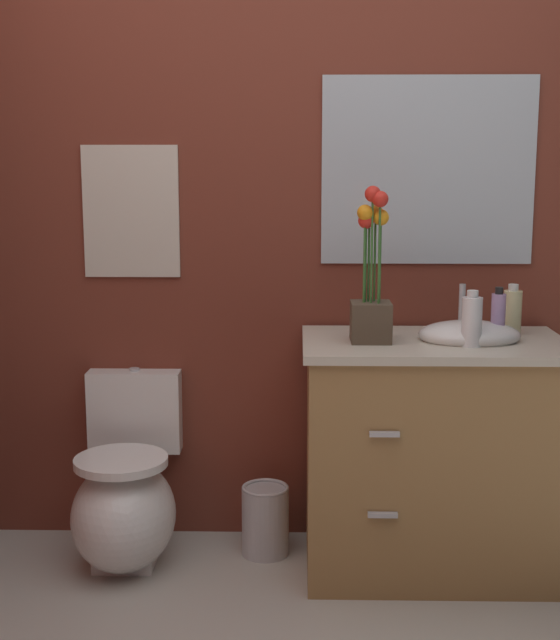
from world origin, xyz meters
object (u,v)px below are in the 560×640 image
trash_bin (265,520)px  wall_mirror (428,171)px  toilet (126,500)px  flower_vase (371,287)px  lotion_bottle (498,316)px  soap_bottle (472,321)px  wall_poster (131,212)px  hand_wash_bottle (512,311)px  vanity_cabinet (432,453)px

trash_bin → wall_mirror: size_ratio=0.34×
toilet → flower_vase: bearing=-3.4°
lotion_bottle → flower_vase: bearing=-176.8°
toilet → soap_bottle: 1.43m
toilet → wall_poster: 1.09m
flower_vase → wall_poster: wall_poster is taller
trash_bin → wall_mirror: (0.61, 0.19, 1.31)m
trash_bin → wall_mirror: wall_mirror is taller
trash_bin → flower_vase: bearing=-19.0°
hand_wash_bottle → wall_mirror: bearing=149.0°
wall_mirror → flower_vase: bearing=-125.8°
vanity_cabinet → lotion_bottle: (0.22, -0.00, 0.51)m
flower_vase → soap_bottle: flower_vase is taller
toilet → wall_mirror: wall_mirror is taller
soap_bottle → wall_poster: 1.34m
toilet → wall_mirror: 1.67m
trash_bin → soap_bottle: bearing=-15.9°
flower_vase → trash_bin: 1.00m
lotion_bottle → wall_poster: size_ratio=0.38×
toilet → flower_vase: flower_vase is taller
hand_wash_bottle → trash_bin: size_ratio=0.68×
flower_vase → trash_bin: (-0.38, 0.13, -0.92)m
lotion_bottle → hand_wash_bottle: lotion_bottle is taller
wall_poster → soap_bottle: bearing=-17.8°
lotion_bottle → wall_mirror: bearing=126.4°
toilet → hand_wash_bottle: size_ratio=3.72×
soap_bottle → wall_poster: wall_poster is taller
trash_bin → wall_mirror: bearing=17.4°
hand_wash_bottle → wall_mirror: (-0.30, 0.18, 0.51)m
toilet → flower_vase: (0.89, -0.05, 0.81)m
vanity_cabinet → hand_wash_bottle: 0.59m
hand_wash_bottle → trash_bin: (-0.91, -0.01, -0.81)m
lotion_bottle → trash_bin: 1.16m
lotion_bottle → hand_wash_bottle: 0.14m
toilet → hand_wash_bottle: 1.59m
wall_poster → vanity_cabinet: bearing=-14.6°
flower_vase → lotion_bottle: bearing=3.2°
soap_bottle → wall_mirror: bearing=105.0°
flower_vase → lotion_bottle: flower_vase is taller
lotion_bottle → hand_wash_bottle: (0.08, 0.12, -0.00)m
toilet → wall_poster: wall_poster is taller
soap_bottle → trash_bin: bearing=164.1°
wall_poster → trash_bin: bearing=-20.3°
wall_poster → toilet: bearing=-90.0°
hand_wash_bottle → flower_vase: bearing=-164.8°
hand_wash_bottle → lotion_bottle: bearing=-123.4°
soap_bottle → hand_wash_bottle: 0.29m
soap_bottle → lotion_bottle: size_ratio=1.01×
flower_vase → wall_poster: bearing=160.3°
toilet → trash_bin: bearing=8.4°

